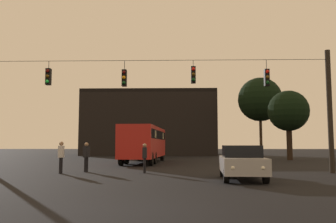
{
  "coord_description": "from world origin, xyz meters",
  "views": [
    {
      "loc": [
        1.06,
        -8.29,
        1.57
      ],
      "look_at": [
        0.4,
        16.61,
        3.89
      ],
      "focal_mm": 37.67,
      "sensor_mm": 36.0,
      "label": 1
    }
  ],
  "objects_px": {
    "car_far_left": "(150,151)",
    "pedestrian_crossing_right": "(145,156)",
    "pedestrian_crossing_center": "(61,155)",
    "tree_behind_building": "(288,111)",
    "tree_left_silhouette": "(260,100)",
    "city_bus": "(145,141)",
    "car_near_right": "(242,162)",
    "pedestrian_crossing_left": "(86,155)"
  },
  "relations": [
    {
      "from": "car_near_right",
      "to": "car_far_left",
      "type": "height_order",
      "value": "same"
    },
    {
      "from": "car_near_right",
      "to": "tree_behind_building",
      "type": "bearing_deg",
      "value": 66.97
    },
    {
      "from": "pedestrian_crossing_center",
      "to": "tree_left_silhouette",
      "type": "relative_size",
      "value": 0.17
    },
    {
      "from": "tree_left_silhouette",
      "to": "tree_behind_building",
      "type": "distance_m",
      "value": 9.85
    },
    {
      "from": "city_bus",
      "to": "pedestrian_crossing_center",
      "type": "height_order",
      "value": "city_bus"
    },
    {
      "from": "city_bus",
      "to": "car_near_right",
      "type": "height_order",
      "value": "city_bus"
    },
    {
      "from": "city_bus",
      "to": "tree_behind_building",
      "type": "height_order",
      "value": "tree_behind_building"
    },
    {
      "from": "car_near_right",
      "to": "pedestrian_crossing_right",
      "type": "relative_size",
      "value": 2.74
    },
    {
      "from": "pedestrian_crossing_center",
      "to": "tree_left_silhouette",
      "type": "bearing_deg",
      "value": 57.06
    },
    {
      "from": "city_bus",
      "to": "car_near_right",
      "type": "relative_size",
      "value": 2.51
    },
    {
      "from": "car_near_right",
      "to": "car_far_left",
      "type": "bearing_deg",
      "value": 103.87
    },
    {
      "from": "car_far_left",
      "to": "tree_behind_building",
      "type": "distance_m",
      "value": 15.53
    },
    {
      "from": "car_far_left",
      "to": "pedestrian_crossing_right",
      "type": "relative_size",
      "value": 2.75
    },
    {
      "from": "tree_left_silhouette",
      "to": "tree_behind_building",
      "type": "xyz_separation_m",
      "value": [
        0.56,
        -9.54,
        -2.4
      ]
    },
    {
      "from": "car_far_left",
      "to": "tree_behind_building",
      "type": "bearing_deg",
      "value": -17.98
    },
    {
      "from": "city_bus",
      "to": "pedestrian_crossing_center",
      "type": "bearing_deg",
      "value": -107.31
    },
    {
      "from": "pedestrian_crossing_right",
      "to": "pedestrian_crossing_center",
      "type": "bearing_deg",
      "value": -173.99
    },
    {
      "from": "city_bus",
      "to": "pedestrian_crossing_right",
      "type": "relative_size",
      "value": 6.89
    },
    {
      "from": "car_far_left",
      "to": "pedestrian_crossing_right",
      "type": "distance_m",
      "value": 20.72
    },
    {
      "from": "pedestrian_crossing_center",
      "to": "car_far_left",
      "type": "bearing_deg",
      "value": 81.42
    },
    {
      "from": "car_far_left",
      "to": "pedestrian_crossing_right",
      "type": "height_order",
      "value": "pedestrian_crossing_right"
    },
    {
      "from": "pedestrian_crossing_left",
      "to": "tree_behind_building",
      "type": "relative_size",
      "value": 0.24
    },
    {
      "from": "pedestrian_crossing_center",
      "to": "tree_behind_building",
      "type": "bearing_deg",
      "value": 43.44
    },
    {
      "from": "pedestrian_crossing_center",
      "to": "tree_behind_building",
      "type": "height_order",
      "value": "tree_behind_building"
    },
    {
      "from": "pedestrian_crossing_right",
      "to": "tree_left_silhouette",
      "type": "relative_size",
      "value": 0.16
    },
    {
      "from": "pedestrian_crossing_left",
      "to": "car_near_right",
      "type": "bearing_deg",
      "value": -26.88
    },
    {
      "from": "tree_behind_building",
      "to": "car_near_right",
      "type": "bearing_deg",
      "value": -113.03
    },
    {
      "from": "city_bus",
      "to": "tree_left_silhouette",
      "type": "relative_size",
      "value": 1.1
    },
    {
      "from": "city_bus",
      "to": "pedestrian_crossing_center",
      "type": "distance_m",
      "value": 11.73
    },
    {
      "from": "city_bus",
      "to": "car_near_right",
      "type": "distance_m",
      "value": 15.29
    },
    {
      "from": "car_far_left",
      "to": "tree_left_silhouette",
      "type": "bearing_deg",
      "value": 19.73
    },
    {
      "from": "pedestrian_crossing_left",
      "to": "pedestrian_crossing_right",
      "type": "height_order",
      "value": "pedestrian_crossing_left"
    },
    {
      "from": "car_far_left",
      "to": "tree_left_silhouette",
      "type": "distance_m",
      "value": 15.93
    },
    {
      "from": "car_far_left",
      "to": "pedestrian_crossing_center",
      "type": "bearing_deg",
      "value": -98.58
    },
    {
      "from": "pedestrian_crossing_center",
      "to": "tree_behind_building",
      "type": "xyz_separation_m",
      "value": [
        17.45,
        16.53,
        3.89
      ]
    },
    {
      "from": "car_far_left",
      "to": "pedestrian_crossing_center",
      "type": "height_order",
      "value": "pedestrian_crossing_center"
    },
    {
      "from": "pedestrian_crossing_right",
      "to": "tree_left_silhouette",
      "type": "height_order",
      "value": "tree_left_silhouette"
    },
    {
      "from": "pedestrian_crossing_center",
      "to": "pedestrian_crossing_right",
      "type": "bearing_deg",
      "value": 6.01
    },
    {
      "from": "car_near_right",
      "to": "pedestrian_crossing_right",
      "type": "height_order",
      "value": "pedestrian_crossing_right"
    },
    {
      "from": "pedestrian_crossing_center",
      "to": "car_near_right",
      "type": "bearing_deg",
      "value": -18.09
    },
    {
      "from": "city_bus",
      "to": "pedestrian_crossing_left",
      "type": "relative_size",
      "value": 6.64
    },
    {
      "from": "car_far_left",
      "to": "tree_left_silhouette",
      "type": "xyz_separation_m",
      "value": [
        13.7,
        4.91,
        6.47
      ]
    }
  ]
}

